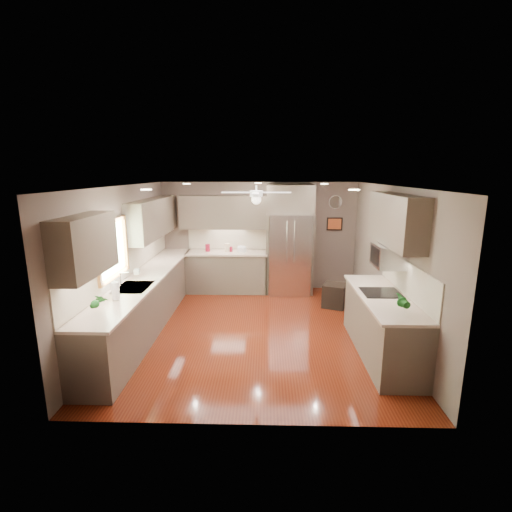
{
  "coord_description": "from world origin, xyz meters",
  "views": [
    {
      "loc": [
        0.17,
        -6.06,
        2.72
      ],
      "look_at": [
        -0.01,
        0.6,
        1.21
      ],
      "focal_mm": 26.0,
      "sensor_mm": 36.0,
      "label": 1
    }
  ],
  "objects_px": {
    "bowl": "(242,251)",
    "stool": "(335,295)",
    "canister_d": "(231,249)",
    "paper_towel": "(115,291)",
    "microwave": "(389,256)",
    "canister_c": "(227,248)",
    "potted_plant_left": "(98,302)",
    "potted_plant_right": "(402,301)",
    "soap_bottle": "(137,271)",
    "canister_a": "(208,248)",
    "refrigerator": "(289,242)"
  },
  "relations": [
    {
      "from": "bowl",
      "to": "stool",
      "type": "xyz_separation_m",
      "value": [
        1.97,
        -0.94,
        -0.73
      ]
    },
    {
      "from": "soap_bottle",
      "to": "canister_c",
      "type": "bearing_deg",
      "value": 57.39
    },
    {
      "from": "soap_bottle",
      "to": "paper_towel",
      "type": "xyz_separation_m",
      "value": [
        0.11,
        -1.22,
        0.04
      ]
    },
    {
      "from": "potted_plant_left",
      "to": "potted_plant_right",
      "type": "xyz_separation_m",
      "value": [
        3.89,
        0.15,
        -0.01
      ]
    },
    {
      "from": "canister_a",
      "to": "soap_bottle",
      "type": "distance_m",
      "value": 2.31
    },
    {
      "from": "soap_bottle",
      "to": "potted_plant_right",
      "type": "relative_size",
      "value": 0.61
    },
    {
      "from": "canister_a",
      "to": "microwave",
      "type": "height_order",
      "value": "microwave"
    },
    {
      "from": "canister_d",
      "to": "bowl",
      "type": "height_order",
      "value": "canister_d"
    },
    {
      "from": "stool",
      "to": "canister_a",
      "type": "bearing_deg",
      "value": 160.31
    },
    {
      "from": "canister_d",
      "to": "microwave",
      "type": "xyz_separation_m",
      "value": [
        2.66,
        -2.75,
        0.48
      ]
    },
    {
      "from": "potted_plant_right",
      "to": "microwave",
      "type": "xyz_separation_m",
      "value": [
        0.11,
        0.95,
        0.38
      ]
    },
    {
      "from": "bowl",
      "to": "microwave",
      "type": "distance_m",
      "value": 3.67
    },
    {
      "from": "canister_a",
      "to": "canister_d",
      "type": "height_order",
      "value": "canister_a"
    },
    {
      "from": "canister_d",
      "to": "potted_plant_left",
      "type": "height_order",
      "value": "potted_plant_left"
    },
    {
      "from": "canister_c",
      "to": "paper_towel",
      "type": "height_order",
      "value": "paper_towel"
    },
    {
      "from": "potted_plant_right",
      "to": "canister_a",
      "type": "bearing_deg",
      "value": 129.66
    },
    {
      "from": "potted_plant_left",
      "to": "potted_plant_right",
      "type": "relative_size",
      "value": 1.06
    },
    {
      "from": "bowl",
      "to": "microwave",
      "type": "bearing_deg",
      "value": -48.53
    },
    {
      "from": "canister_c",
      "to": "potted_plant_left",
      "type": "height_order",
      "value": "potted_plant_left"
    },
    {
      "from": "potted_plant_right",
      "to": "stool",
      "type": "bearing_deg",
      "value": 96.89
    },
    {
      "from": "potted_plant_right",
      "to": "refrigerator",
      "type": "xyz_separation_m",
      "value": [
        -1.22,
        3.66,
        0.09
      ]
    },
    {
      "from": "canister_d",
      "to": "soap_bottle",
      "type": "height_order",
      "value": "soap_bottle"
    },
    {
      "from": "potted_plant_right",
      "to": "microwave",
      "type": "relative_size",
      "value": 0.57
    },
    {
      "from": "soap_bottle",
      "to": "potted_plant_left",
      "type": "distance_m",
      "value": 1.75
    },
    {
      "from": "microwave",
      "to": "stool",
      "type": "height_order",
      "value": "microwave"
    },
    {
      "from": "stool",
      "to": "canister_c",
      "type": "bearing_deg",
      "value": 157.29
    },
    {
      "from": "canister_d",
      "to": "paper_towel",
      "type": "xyz_separation_m",
      "value": [
        -1.32,
        -3.33,
        0.08
      ]
    },
    {
      "from": "soap_bottle",
      "to": "refrigerator",
      "type": "distance_m",
      "value": 3.46
    },
    {
      "from": "canister_a",
      "to": "bowl",
      "type": "xyz_separation_m",
      "value": [
        0.79,
        -0.05,
        -0.05
      ]
    },
    {
      "from": "canister_c",
      "to": "refrigerator",
      "type": "relative_size",
      "value": 0.08
    },
    {
      "from": "refrigerator",
      "to": "stool",
      "type": "xyz_separation_m",
      "value": [
        0.89,
        -0.92,
        -0.95
      ]
    },
    {
      "from": "soap_bottle",
      "to": "paper_towel",
      "type": "distance_m",
      "value": 1.22
    },
    {
      "from": "canister_d",
      "to": "refrigerator",
      "type": "relative_size",
      "value": 0.05
    },
    {
      "from": "bowl",
      "to": "soap_bottle",
      "type": "bearing_deg",
      "value": -128.92
    },
    {
      "from": "soap_bottle",
      "to": "bowl",
      "type": "distance_m",
      "value": 2.68
    },
    {
      "from": "canister_d",
      "to": "microwave",
      "type": "height_order",
      "value": "microwave"
    },
    {
      "from": "canister_d",
      "to": "soap_bottle",
      "type": "distance_m",
      "value": 2.55
    },
    {
      "from": "canister_c",
      "to": "potted_plant_left",
      "type": "distance_m",
      "value": 4.05
    },
    {
      "from": "canister_c",
      "to": "refrigerator",
      "type": "xyz_separation_m",
      "value": [
        1.41,
        -0.04,
        0.16
      ]
    },
    {
      "from": "bowl",
      "to": "stool",
      "type": "height_order",
      "value": "bowl"
    },
    {
      "from": "potted_plant_left",
      "to": "potted_plant_right",
      "type": "distance_m",
      "value": 3.89
    },
    {
      "from": "soap_bottle",
      "to": "microwave",
      "type": "relative_size",
      "value": 0.35
    },
    {
      "from": "potted_plant_left",
      "to": "bowl",
      "type": "relative_size",
      "value": 1.4
    },
    {
      "from": "stool",
      "to": "canister_d",
      "type": "bearing_deg",
      "value": 156.59
    },
    {
      "from": "bowl",
      "to": "potted_plant_right",
      "type": "bearing_deg",
      "value": -57.95
    },
    {
      "from": "canister_c",
      "to": "bowl",
      "type": "height_order",
      "value": "canister_c"
    },
    {
      "from": "canister_a",
      "to": "stool",
      "type": "xyz_separation_m",
      "value": [
        2.76,
        -0.99,
        -0.78
      ]
    },
    {
      "from": "canister_c",
      "to": "soap_bottle",
      "type": "bearing_deg",
      "value": -122.61
    },
    {
      "from": "potted_plant_left",
      "to": "stool",
      "type": "xyz_separation_m",
      "value": [
        3.56,
        2.89,
        -0.87
      ]
    },
    {
      "from": "canister_c",
      "to": "canister_d",
      "type": "xyz_separation_m",
      "value": [
        0.08,
        -0.0,
        -0.03
      ]
    }
  ]
}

